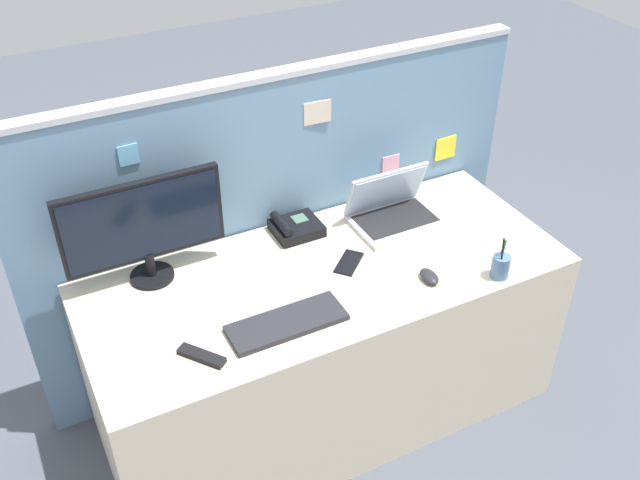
{
  "coord_description": "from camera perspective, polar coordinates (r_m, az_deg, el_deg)",
  "views": [
    {
      "loc": [
        -1.01,
        -1.92,
        2.48
      ],
      "look_at": [
        0.0,
        0.05,
        0.88
      ],
      "focal_mm": 40.4,
      "sensor_mm": 36.0,
      "label": 1
    }
  ],
  "objects": [
    {
      "name": "tv_remote",
      "position": [
        2.45,
        -9.36,
        -9.04
      ],
      "size": [
        0.14,
        0.16,
        0.02
      ],
      "primitive_type": "cube",
      "rotation": [
        0.0,
        0.0,
        0.65
      ],
      "color": "black",
      "rests_on": "desk"
    },
    {
      "name": "cubicle_divider",
      "position": [
        3.11,
        -3.19,
        1.13
      ],
      "size": [
        2.18,
        0.08,
        1.41
      ],
      "color": "#6084A3",
      "rests_on": "ground_plane"
    },
    {
      "name": "pen_cup",
      "position": [
        2.8,
        14.1,
        -2.0
      ],
      "size": [
        0.07,
        0.07,
        0.18
      ],
      "color": "#4C7093",
      "rests_on": "desk"
    },
    {
      "name": "cell_phone_black_slab",
      "position": [
        2.81,
        2.3,
        -1.8
      ],
      "size": [
        0.16,
        0.16,
        0.01
      ],
      "primitive_type": "cube",
      "rotation": [
        0.0,
        0.0,
        -0.84
      ],
      "color": "black",
      "rests_on": "desk"
    },
    {
      "name": "ground_plane",
      "position": [
        3.29,
        0.41,
        -12.96
      ],
      "size": [
        10.0,
        10.0,
        0.0
      ],
      "primitive_type": "plane",
      "color": "#4C515B"
    },
    {
      "name": "desk",
      "position": [
        3.02,
        0.44,
        -8.21
      ],
      "size": [
        1.87,
        0.78,
        0.76
      ],
      "primitive_type": "cube",
      "color": "beige",
      "rests_on": "ground_plane"
    },
    {
      "name": "computer_mouse_right_hand",
      "position": [
        2.75,
        8.64,
        -2.87
      ],
      "size": [
        0.07,
        0.11,
        0.03
      ],
      "primitive_type": "ellipsoid",
      "rotation": [
        0.0,
        0.0,
        -0.1
      ],
      "color": "#232328",
      "rests_on": "desk"
    },
    {
      "name": "laptop",
      "position": [
        3.04,
        5.76,
        2.43
      ],
      "size": [
        0.36,
        0.27,
        0.22
      ],
      "color": "silver",
      "rests_on": "desk"
    },
    {
      "name": "desk_phone",
      "position": [
        2.96,
        -2.0,
        1.01
      ],
      "size": [
        0.19,
        0.17,
        0.08
      ],
      "color": "black",
      "rests_on": "desk"
    },
    {
      "name": "keyboard_main",
      "position": [
        2.53,
        -2.65,
        -6.58
      ],
      "size": [
        0.42,
        0.15,
        0.02
      ],
      "primitive_type": "cube",
      "rotation": [
        0.0,
        0.0,
        -0.0
      ],
      "color": "#232328",
      "rests_on": "desk"
    },
    {
      "name": "desktop_monitor",
      "position": [
        2.68,
        -13.84,
        1.16
      ],
      "size": [
        0.6,
        0.17,
        0.42
      ],
      "color": "black",
      "rests_on": "desk"
    }
  ]
}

